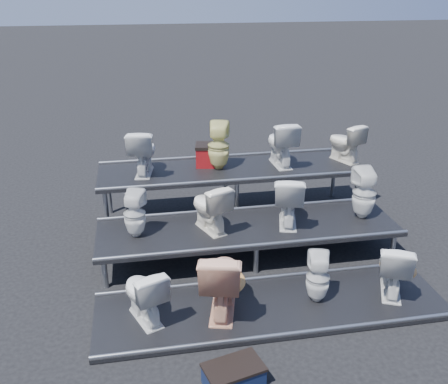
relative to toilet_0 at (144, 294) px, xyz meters
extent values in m
plane|color=black|center=(1.50, 1.30, -0.40)|extent=(80.00, 80.00, 0.00)
cube|color=black|center=(1.50, 0.00, -0.37)|extent=(4.20, 1.20, 0.06)
cube|color=black|center=(1.50, 1.30, -0.17)|extent=(4.20, 1.20, 0.46)
cube|color=black|center=(1.50, 2.60, 0.03)|extent=(4.20, 1.20, 0.86)
imported|color=silver|center=(0.00, 0.00, 0.00)|extent=(0.60, 0.76, 0.68)
imported|color=#E6A684|center=(0.89, 0.00, 0.08)|extent=(0.67, 0.93, 0.85)
imported|color=silver|center=(2.06, 0.00, -0.03)|extent=(0.35, 0.36, 0.63)
imported|color=silver|center=(3.03, 0.00, 0.01)|extent=(0.65, 0.80, 0.71)
imported|color=silver|center=(-0.05, 1.30, 0.38)|extent=(0.37, 0.37, 0.65)
imported|color=silver|center=(0.96, 1.30, 0.40)|extent=(0.61, 0.77, 0.69)
imported|color=silver|center=(2.07, 1.30, 0.43)|extent=(0.59, 0.80, 0.74)
imported|color=silver|center=(3.20, 1.30, 0.43)|extent=(0.34, 0.34, 0.75)
imported|color=silver|center=(0.12, 2.60, 0.82)|extent=(0.51, 0.76, 0.72)
imported|color=#E3DD86|center=(1.31, 2.60, 0.84)|extent=(0.42, 0.43, 0.76)
imported|color=silver|center=(2.32, 2.60, 0.83)|extent=(0.44, 0.74, 0.74)
imported|color=silver|center=(3.42, 2.60, 0.78)|extent=(0.57, 0.72, 0.64)
cube|color=maroon|center=(1.18, 2.78, 0.61)|extent=(0.48, 0.41, 0.31)
cube|color=#0E1835|center=(0.81, -1.12, -0.30)|extent=(0.62, 0.46, 0.20)
camera|label=1|loc=(0.05, -4.79, 3.26)|focal=40.00mm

